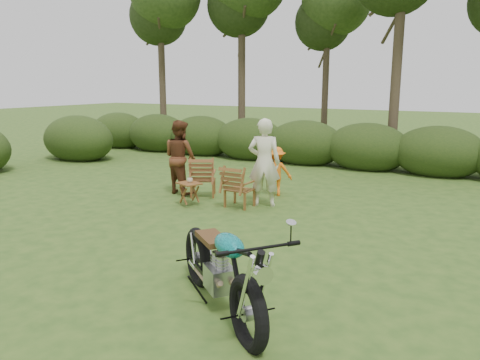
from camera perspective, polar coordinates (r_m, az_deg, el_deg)
The scene contains 10 objects.
ground at distance 6.65m, azimuth -4.93°, elevation -10.94°, with size 80.00×80.00×0.00m, color #2A4918.
tree_line at distance 15.14m, azimuth 18.57°, elevation 15.95°, with size 22.52×11.62×8.14m.
motorcycle at distance 5.63m, azimuth -2.46°, elevation -15.32°, with size 2.29×0.87×1.31m, color #0EBBB9, non-canonical shape.
lawn_chair_right at distance 9.85m, azimuth -0.04°, elevation -3.27°, with size 0.60×0.60×0.88m, color brown, non-canonical shape.
lawn_chair_left at distance 10.80m, azimuth -4.51°, elevation -1.96°, with size 0.63×0.63×0.91m, color brown, non-canonical shape.
side_table at distance 9.92m, azimuth -6.19°, elevation -1.74°, with size 0.49×0.41×0.50m, color #5E2E17, non-canonical shape.
cup at distance 9.89m, azimuth -6.13°, elevation -0.03°, with size 0.12×0.12×0.09m, color beige.
adult_a at distance 9.96m, azimuth 2.92°, elevation -3.12°, with size 0.68×0.44×1.85m, color beige.
adult_b at distance 11.13m, azimuth -7.18°, elevation -1.60°, with size 0.84×0.65×1.72m, color #5A2F19.
child at distance 10.86m, azimuth 4.37°, elevation -1.88°, with size 0.73×0.42×1.13m, color orange.
Camera 1 is at (3.47, -5.05, 2.57)m, focal length 35.00 mm.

